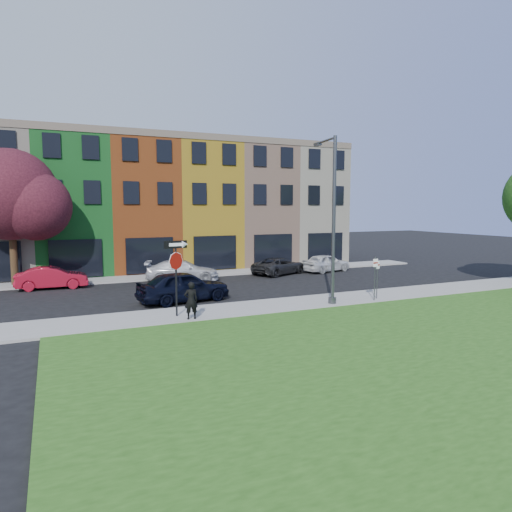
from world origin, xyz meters
name	(u,v)px	position (x,y,z in m)	size (l,w,h in m)	color
ground	(332,318)	(0.00, 0.00, 0.00)	(120.00, 120.00, 0.00)	black
sidewalk_near	(332,300)	(2.00, 3.00, 0.06)	(40.00, 3.00, 0.12)	gray
sidewalk_far	(181,275)	(-3.00, 15.00, 0.06)	(40.00, 2.40, 0.12)	gray
rowhouse_block	(167,207)	(-2.50, 21.18, 4.99)	(30.00, 10.12, 10.00)	#B8AC98
stop_sign	(176,263)	(-6.47, 2.69, 2.52)	(1.05, 0.16, 3.39)	black
man	(191,300)	(-6.03, 1.90, 0.94)	(0.62, 0.43, 1.64)	black
sedan_near	(183,286)	(-5.21, 6.18, 0.83)	(5.10, 2.69, 1.65)	black
parked_car_red	(52,278)	(-11.55, 13.27, 0.68)	(4.19, 1.56, 1.37)	maroon
parked_car_silver	(182,271)	(-3.48, 12.83, 0.71)	(5.25, 3.36, 1.42)	#B9B9BE
parked_car_dark	(279,266)	(3.95, 13.00, 0.63)	(5.02, 3.77, 1.27)	black
parked_car_white	(326,263)	(7.88, 12.73, 0.70)	(4.36, 2.55, 1.39)	silver
street_lamp	(332,220)	(1.45, 2.35, 4.33)	(0.66, 2.57, 8.35)	#434548
parking_sign_a	(377,274)	(4.28, 2.20, 1.44)	(0.31, 0.14, 2.11)	#434548
parking_sign_b	(375,273)	(3.87, 1.89, 1.55)	(0.32, 0.10, 2.30)	#434548
tree_purple	(12,197)	(-13.57, 15.26, 5.61)	(6.81, 5.96, 8.47)	black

